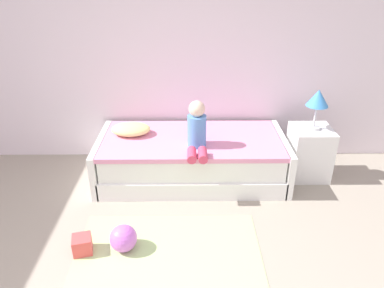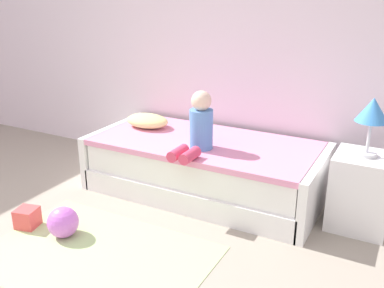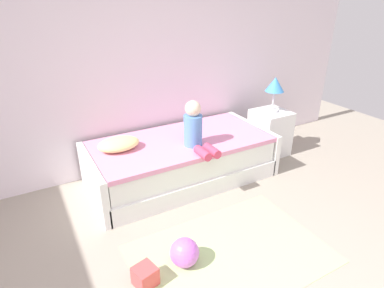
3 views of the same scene
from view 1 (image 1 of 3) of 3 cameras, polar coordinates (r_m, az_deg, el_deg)
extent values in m
cube|color=white|center=(4.35, -9.00, 15.78)|extent=(7.20, 0.10, 2.90)
cube|color=white|center=(4.22, -0.03, -3.94)|extent=(2.00, 1.00, 0.20)
cube|color=white|center=(4.11, -0.03, -1.24)|extent=(1.94, 0.94, 0.25)
cube|color=pink|center=(4.04, -0.03, 0.64)|extent=(1.98, 0.98, 0.05)
cube|color=white|center=(4.26, -13.89, -2.15)|extent=(0.07, 1.00, 0.50)
cube|color=white|center=(4.28, 13.77, -2.03)|extent=(0.07, 1.00, 0.50)
cube|color=white|center=(4.36, 17.99, -1.27)|extent=(0.44, 0.44, 0.60)
cylinder|color=silver|center=(4.23, 18.58, 2.50)|extent=(0.15, 0.15, 0.03)
cylinder|color=silver|center=(4.18, 18.85, 4.19)|extent=(0.02, 0.02, 0.24)
cone|color=#3F8CD8|center=(4.11, 19.28, 6.89)|extent=(0.24, 0.24, 0.18)
cylinder|color=#598CD1|center=(3.80, 0.75, 2.10)|extent=(0.20, 0.20, 0.34)
sphere|color=beige|center=(3.70, 0.77, 5.57)|extent=(0.17, 0.17, 0.17)
cylinder|color=#D83F60|center=(3.58, -0.04, -1.72)|extent=(0.09, 0.22, 0.09)
cylinder|color=#D83F60|center=(3.59, 1.72, -1.72)|extent=(0.09, 0.22, 0.09)
ellipsoid|color=#F2E58C|center=(4.15, -9.60, 2.32)|extent=(0.44, 0.30, 0.13)
sphere|color=#CC66D8|center=(3.28, -10.77, -14.40)|extent=(0.24, 0.24, 0.24)
cube|color=#B2D189|center=(3.24, -3.79, -17.23)|extent=(1.60, 1.10, 0.01)
cube|color=#E54C4C|center=(3.36, -16.93, -14.96)|extent=(0.19, 0.19, 0.16)
camera|label=2|loc=(1.75, 72.02, -8.01)|focal=40.36mm
camera|label=3|loc=(1.65, -64.15, 2.82)|focal=30.08mm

